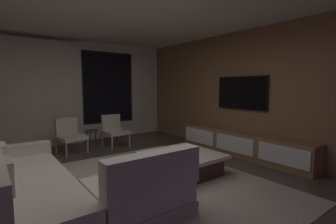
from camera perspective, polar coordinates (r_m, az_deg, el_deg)
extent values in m
plane|color=#473D33|center=(3.75, -9.57, -17.52)|extent=(9.20, 9.20, 0.00)
cube|color=silver|center=(6.90, -23.98, 4.33)|extent=(6.60, 0.12, 2.70)
cube|color=black|center=(7.25, -13.80, 5.52)|extent=(1.52, 0.02, 2.02)
cube|color=black|center=(7.23, -13.75, 5.52)|extent=(1.40, 0.03, 1.90)
cube|color=beige|center=(6.62, -28.25, 3.65)|extent=(2.10, 0.12, 2.60)
cube|color=#8E6642|center=(5.55, 19.52, 4.21)|extent=(0.12, 7.80, 2.70)
cube|color=#ADA391|center=(3.83, -3.99, -16.84)|extent=(3.20, 3.80, 0.01)
cube|color=#B1A997|center=(3.49, -29.32, -18.47)|extent=(0.90, 2.50, 0.18)
cube|color=beige|center=(3.41, -29.51, -15.24)|extent=(0.86, 2.42, 0.24)
cube|color=beige|center=(4.45, -31.63, -7.64)|extent=(0.90, 0.20, 0.18)
cube|color=#B1A997|center=(3.07, -7.18, -21.22)|extent=(1.10, 0.90, 0.18)
cube|color=beige|center=(2.98, -7.23, -17.63)|extent=(1.07, 0.86, 0.24)
cube|color=beige|center=(2.58, -3.35, -13.74)|extent=(1.10, 0.20, 0.40)
cube|color=beige|center=(3.84, -34.27, -8.80)|extent=(0.10, 0.36, 0.36)
cube|color=#B2A893|center=(3.02, -33.44, -12.59)|extent=(0.10, 0.36, 0.36)
cube|color=#492A1C|center=(4.26, 3.26, -12.36)|extent=(1.00, 1.00, 0.30)
cube|color=white|center=(4.21, 3.27, -10.04)|extent=(1.16, 1.16, 0.06)
cube|color=#564AAA|center=(4.42, 3.25, -8.64)|extent=(0.28, 0.21, 0.03)
cube|color=#C480A4|center=(4.42, 3.04, -8.29)|extent=(0.27, 0.21, 0.02)
cylinder|color=#B2ADA0|center=(6.13, -8.94, -6.40)|extent=(0.04, 0.04, 0.36)
cylinder|color=#B2ADA0|center=(5.90, -12.92, -6.98)|extent=(0.04, 0.04, 0.36)
cylinder|color=#B2ADA0|center=(6.55, -11.28, -5.64)|extent=(0.04, 0.04, 0.36)
cylinder|color=#B2ADA0|center=(6.34, -15.07, -6.14)|extent=(0.04, 0.04, 0.36)
cube|color=beige|center=(6.19, -12.10, -4.65)|extent=(0.58, 0.60, 0.08)
cube|color=beige|center=(6.36, -13.19, -2.29)|extent=(0.49, 0.11, 0.38)
cylinder|color=#B2ADA0|center=(5.77, -18.28, -7.43)|extent=(0.04, 0.04, 0.36)
cylinder|color=#B2ADA0|center=(5.56, -22.65, -8.10)|extent=(0.04, 0.04, 0.36)
cylinder|color=#B2ADA0|center=(6.20, -20.53, -6.58)|extent=(0.04, 0.04, 0.36)
cylinder|color=#B2ADA0|center=(6.01, -24.65, -7.15)|extent=(0.04, 0.04, 0.36)
cube|color=beige|center=(5.84, -21.60, -5.58)|extent=(0.63, 0.65, 0.08)
cube|color=beige|center=(6.02, -22.67, -3.07)|extent=(0.49, 0.16, 0.38)
cylinder|color=#333338|center=(6.05, -18.33, -6.33)|extent=(0.03, 0.03, 0.46)
cylinder|color=#333338|center=(6.11, -16.54, -6.14)|extent=(0.03, 0.03, 0.46)
cylinder|color=#333338|center=(6.17, -17.74, -6.07)|extent=(0.03, 0.03, 0.46)
cylinder|color=#333338|center=(6.04, -17.49, -4.22)|extent=(0.32, 0.32, 0.02)
cube|color=#8E6642|center=(5.51, 16.62, -7.15)|extent=(0.44, 3.10, 0.52)
cube|color=white|center=(4.78, 25.19, -9.18)|extent=(0.02, 0.93, 0.33)
cube|color=white|center=(5.33, 15.14, -7.28)|extent=(0.02, 0.93, 0.33)
cube|color=white|center=(6.01, 7.21, -5.61)|extent=(0.02, 0.93, 0.33)
cube|color=#39281A|center=(5.07, 24.16, -10.22)|extent=(0.33, 0.68, 0.19)
cube|color=#4841C0|center=(4.96, 26.83, -10.91)|extent=(0.03, 0.04, 0.15)
cube|color=tan|center=(4.99, 26.06, -10.60)|extent=(0.03, 0.04, 0.18)
cube|color=#8D97D0|center=(5.02, 25.29, -10.52)|extent=(0.03, 0.04, 0.17)
cube|color=#D543BB|center=(5.06, 24.53, -10.38)|extent=(0.03, 0.04, 0.17)
cube|color=#5940A6|center=(5.09, 23.78, -10.36)|extent=(0.03, 0.04, 0.15)
cube|color=#70CA79|center=(5.13, 23.05, -10.26)|extent=(0.03, 0.04, 0.14)
cube|color=#50B6C7|center=(5.16, 22.33, -9.98)|extent=(0.03, 0.04, 0.17)
cube|color=#C4634F|center=(5.20, 21.62, -9.76)|extent=(0.03, 0.04, 0.18)
cube|color=black|center=(5.61, 16.78, 4.31)|extent=(0.04, 1.25, 0.72)
cube|color=black|center=(5.60, 16.76, 4.31)|extent=(0.05, 1.21, 0.68)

